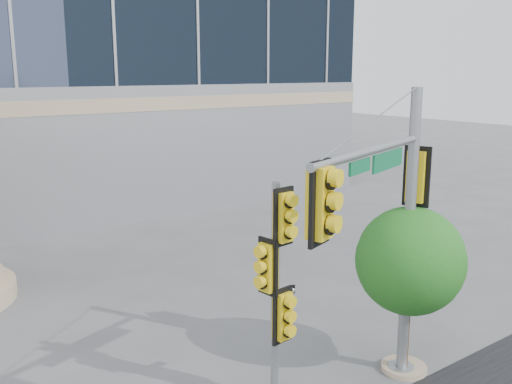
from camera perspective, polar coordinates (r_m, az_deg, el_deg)
ground at (r=13.58m, az=3.92°, el=-17.20°), size 120.00×120.00×0.00m
main_signal_pole at (r=11.42m, az=13.32°, el=-2.05°), size 4.71×1.99×6.31m
secondary_signal_pole at (r=11.21m, az=2.13°, el=-8.60°), size 0.81×0.60×4.56m
street_tree at (r=12.96m, az=15.19°, el=-7.02°), size 2.43×2.37×3.78m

